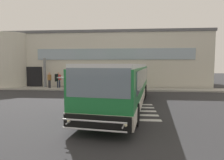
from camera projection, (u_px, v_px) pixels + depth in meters
ground_plane at (96, 98)px, 15.49m from camera, size 80.00×90.00×0.02m
bay_paint_stripes at (118, 110)px, 11.14m from camera, size 4.40×3.96×0.01m
terminal_building at (105, 60)px, 26.85m from camera, size 25.09×13.80×6.47m
boarding_curb at (104, 89)px, 20.25m from camera, size 27.29×2.00×0.15m
entry_support_column at (45, 73)px, 21.28m from camera, size 0.28×0.28×3.22m
bus_main_foreground at (123, 85)px, 12.40m from camera, size 4.48×12.34×2.70m
passenger_near_column at (49, 79)px, 20.58m from camera, size 0.52×0.38×1.68m
passenger_by_doorway at (59, 79)px, 20.85m from camera, size 0.52×0.38×1.68m
passenger_at_curb_edge at (68, 79)px, 19.95m from camera, size 0.49×0.52×1.68m
safety_bollard_yellow at (104, 87)px, 19.00m from camera, size 0.18×0.18×0.90m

